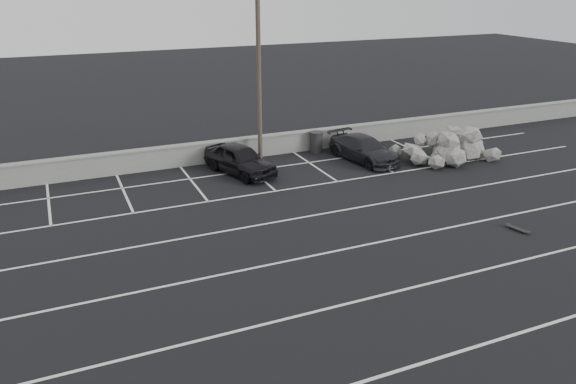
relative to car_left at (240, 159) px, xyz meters
name	(u,v)px	position (x,y,z in m)	size (l,w,h in m)	color
ground	(363,300)	(-0.36, -11.83, -0.69)	(120.00, 120.00, 0.00)	black
seawall	(219,150)	(-0.36, 2.17, -0.14)	(50.00, 0.45, 1.06)	gray
stall_lines	(297,238)	(-0.44, -7.42, -0.69)	(36.00, 20.05, 0.01)	silver
car_left	(240,159)	(0.00, 0.00, 0.00)	(1.63, 4.05, 1.38)	black
car_right	(364,149)	(6.29, -0.61, -0.08)	(1.71, 4.20, 1.22)	black
utility_pole	(259,77)	(1.53, 1.37, 3.50)	(1.10, 0.22, 8.28)	#4C4238
trash_bin	(316,142)	(4.76, 1.64, -0.14)	(0.80, 0.80, 1.09)	#272729
riprap_pile	(448,152)	(10.18, -2.20, -0.26)	(5.12, 3.49, 1.02)	#9E9C93
skateboard	(518,229)	(7.17, -10.02, -0.62)	(0.35, 0.78, 0.09)	black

